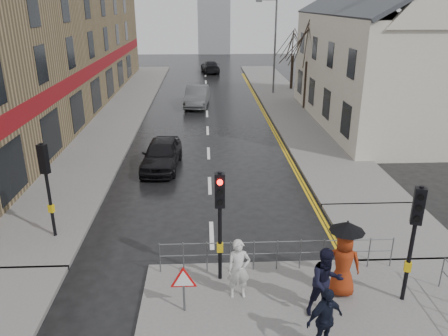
{
  "coord_description": "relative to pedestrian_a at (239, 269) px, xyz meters",
  "views": [
    {
      "loc": [
        -0.18,
        -10.74,
        7.85
      ],
      "look_at": [
        0.51,
        4.37,
        2.05
      ],
      "focal_mm": 35.0,
      "sensor_mm": 36.0,
      "label": 1
    }
  ],
  "objects": [
    {
      "name": "warning_sign",
      "position": [
        -1.48,
        -0.56,
        0.03
      ],
      "size": [
        0.8,
        0.07,
        1.35
      ],
      "color": "#595B5E",
      "rests_on": "near_pavement"
    },
    {
      "name": "pedestrian_a",
      "position": [
        0.0,
        0.0,
        0.0
      ],
      "size": [
        0.65,
        0.44,
        1.74
      ],
      "primitive_type": "imported",
      "rotation": [
        0.0,
        0.0,
        0.03
      ],
      "color": "beige",
      "rests_on": "near_pavement"
    },
    {
      "name": "pedestrian_b",
      "position": [
        2.19,
        -0.81,
        0.08
      ],
      "size": [
        1.04,
        0.88,
        1.91
      ],
      "primitive_type": "imported",
      "rotation": [
        0.0,
        0.0,
        0.18
      ],
      "color": "black",
      "rests_on": "near_pavement"
    },
    {
      "name": "street_lamp",
      "position": [
        5.14,
        28.65,
        3.7
      ],
      "size": [
        1.83,
        0.25,
        8.0
      ],
      "color": "#595B5E",
      "rests_on": "right_pavement"
    },
    {
      "name": "car_parked",
      "position": [
        -3.03,
        10.53,
        -0.28
      ],
      "size": [
        2.02,
        4.4,
        1.46
      ],
      "primitive_type": "imported",
      "rotation": [
        0.0,
        0.0,
        -0.07
      ],
      "color": "black",
      "rests_on": "ground"
    },
    {
      "name": "car_far",
      "position": [
        -0.11,
        41.58,
        -0.34
      ],
      "size": [
        2.33,
        4.8,
        1.34
      ],
      "primitive_type": "imported",
      "rotation": [
        0.0,
        0.0,
        3.24
      ],
      "color": "black",
      "rests_on": "ground"
    },
    {
      "name": "traffic_signal_near_left",
      "position": [
        -0.48,
        0.84,
        1.45
      ],
      "size": [
        0.28,
        0.27,
        3.4
      ],
      "color": "black",
      "rests_on": "near_pavement"
    },
    {
      "name": "traffic_signal_near_right",
      "position": [
        4.52,
        -0.36,
        1.45
      ],
      "size": [
        0.34,
        0.33,
        3.4
      ],
      "color": "black",
      "rests_on": "near_pavement"
    },
    {
      "name": "right_pavement",
      "position": [
        5.82,
        25.65,
        -0.94
      ],
      "size": [
        4.0,
        40.0,
        0.14
      ],
      "primitive_type": "cube",
      "color": "#605E5B",
      "rests_on": "ground"
    },
    {
      "name": "car_mid",
      "position": [
        -1.44,
        24.26,
        -0.22
      ],
      "size": [
        2.06,
        4.92,
        1.58
      ],
      "primitive_type": "imported",
      "rotation": [
        0.0,
        0.0,
        -0.08
      ],
      "color": "#434648",
      "rests_on": "ground"
    },
    {
      "name": "building_right_cream",
      "position": [
        11.32,
        18.65,
        3.77
      ],
      "size": [
        9.0,
        16.4,
        10.1
      ],
      "color": "beige",
      "rests_on": "ground"
    },
    {
      "name": "ground",
      "position": [
        -0.68,
        0.65,
        -1.01
      ],
      "size": [
        120.0,
        120.0,
        0.0
      ],
      "primitive_type": "plane",
      "color": "black",
      "rests_on": "ground"
    },
    {
      "name": "tree_far",
      "position": [
        7.32,
        30.65,
        3.41
      ],
      "size": [
        2.4,
        2.4,
        5.64
      ],
      "color": "black",
      "rests_on": "right_pavement"
    },
    {
      "name": "pedestrian_d",
      "position": [
        1.83,
        -2.09,
        -0.02
      ],
      "size": [
        1.08,
        0.78,
        1.69
      ],
      "primitive_type": "imported",
      "rotation": [
        0.0,
        0.0,
        0.41
      ],
      "color": "black",
      "rests_on": "near_pavement"
    },
    {
      "name": "traffic_signal_far_left",
      "position": [
        -6.18,
        3.65,
        1.45
      ],
      "size": [
        0.34,
        0.33,
        3.4
      ],
      "color": "black",
      "rests_on": "left_pavement"
    },
    {
      "name": "pedestrian_with_umbrella",
      "position": [
        2.88,
        -0.01,
        0.31
      ],
      "size": [
        1.05,
        0.96,
        2.26
      ],
      "color": "maroon",
      "rests_on": "near_pavement"
    },
    {
      "name": "building_left_terrace",
      "position": [
        -12.68,
        22.65,
        3.99
      ],
      "size": [
        8.0,
        42.0,
        10.0
      ],
      "primitive_type": "cube",
      "color": "olive",
      "rests_on": "ground"
    },
    {
      "name": "left_pavement",
      "position": [
        -7.18,
        23.65,
        -0.94
      ],
      "size": [
        4.0,
        44.0,
        0.14
      ],
      "primitive_type": "cube",
      "color": "#605E5B",
      "rests_on": "ground"
    },
    {
      "name": "tree_near",
      "position": [
        6.82,
        22.65,
        4.13
      ],
      "size": [
        2.4,
        2.4,
        6.58
      ],
      "color": "black",
      "rests_on": "right_pavement"
    },
    {
      "name": "guard_railing_front",
      "position": [
        1.27,
        1.25,
        -0.15
      ],
      "size": [
        7.14,
        0.04,
        1.0
      ],
      "color": "#595B5E",
      "rests_on": "near_pavement"
    },
    {
      "name": "pavement_bridge_right",
      "position": [
        5.82,
        3.65,
        -0.94
      ],
      "size": [
        4.0,
        4.2,
        0.14
      ],
      "primitive_type": "cube",
      "color": "#605E5B",
      "rests_on": "ground"
    }
  ]
}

